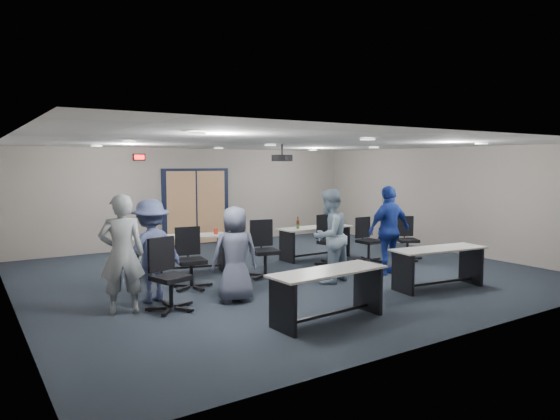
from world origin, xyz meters
TOP-DOWN VIEW (x-y plane):
  - floor at (0.00, 0.00)m, footprint 10.00×10.00m
  - back_wall at (0.00, 4.50)m, footprint 10.00×0.04m
  - front_wall at (0.00, -4.50)m, footprint 10.00×0.04m
  - left_wall at (-5.00, 0.00)m, footprint 0.04×9.00m
  - right_wall at (5.00, 0.00)m, footprint 0.04×9.00m
  - ceiling at (0.00, 0.00)m, footprint 10.00×9.00m
  - double_door at (0.00, 4.46)m, footprint 2.00×0.07m
  - exit_sign at (-1.60, 4.44)m, footprint 0.32×0.07m
  - ceiling_projector at (0.30, 0.50)m, footprint 0.35×0.32m
  - ceiling_can_lights at (0.00, 0.25)m, footprint 6.24×5.74m
  - table_front_left at (-1.23, -3.05)m, footprint 1.89×0.74m
  - table_front_right at (1.68, -2.62)m, footprint 1.90×0.85m
  - table_back_left at (-1.79, 1.17)m, footprint 2.03×1.10m
  - table_back_right at (1.54, 0.94)m, footprint 1.89×0.67m
  - chair_back_a at (-2.14, -0.19)m, footprint 0.79×0.79m
  - chair_back_b at (-0.53, -0.15)m, footprint 0.85×0.85m
  - chair_back_c at (1.36, 0.06)m, footprint 0.86×0.86m
  - chair_back_d at (2.35, -0.07)m, footprint 0.65×0.65m
  - chair_loose_left at (-2.94, -1.30)m, footprint 0.87×0.87m
  - chair_loose_right at (3.24, -0.44)m, footprint 0.87×0.87m
  - person_gray at (-3.62, -1.06)m, footprint 0.76×0.59m
  - person_plaid at (-1.86, -1.39)m, footprint 0.87×0.66m
  - person_lightblue at (0.27, -1.19)m, footprint 1.04×0.92m
  - person_navy at (1.78, -1.27)m, footprint 1.08×0.47m
  - person_back at (-3.02, -0.62)m, footprint 1.19×0.81m

SIDE VIEW (x-z plane):
  - floor at x=0.00m, z-range 0.00..0.00m
  - table_front_right at x=1.68m, z-range 0.14..0.88m
  - chair_back_d at x=2.35m, z-range 0.00..1.03m
  - table_front_left at x=-1.23m, z-range 0.14..0.89m
  - chair_loose_right at x=3.24m, z-range 0.00..1.03m
  - table_back_right at x=1.54m, z-range 0.01..1.05m
  - table_back_left at x=-1.79m, z-range 0.08..0.99m
  - chair_back_a at x=-2.14m, z-range 0.00..1.11m
  - chair_loose_left at x=-2.94m, z-range 0.00..1.13m
  - chair_back_c at x=1.36m, z-range 0.00..1.14m
  - chair_back_b at x=-0.53m, z-range 0.00..1.14m
  - person_plaid at x=-1.86m, z-range 0.00..1.59m
  - person_back at x=-3.02m, z-range 0.00..1.70m
  - person_lightblue at x=0.27m, z-range 0.00..1.80m
  - person_gray at x=-3.62m, z-range 0.00..1.83m
  - person_navy at x=1.78m, z-range 0.00..1.83m
  - double_door at x=0.00m, z-range -0.05..2.15m
  - back_wall at x=0.00m, z-range 0.00..2.70m
  - front_wall at x=0.00m, z-range 0.00..2.70m
  - left_wall at x=-5.00m, z-range 0.00..2.70m
  - right_wall at x=5.00m, z-range 0.00..2.70m
  - ceiling_projector at x=0.30m, z-range 2.22..2.59m
  - exit_sign at x=-1.60m, z-range 2.36..2.54m
  - ceiling_can_lights at x=0.00m, z-range 2.66..2.68m
  - ceiling at x=0.00m, z-range 2.68..2.72m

